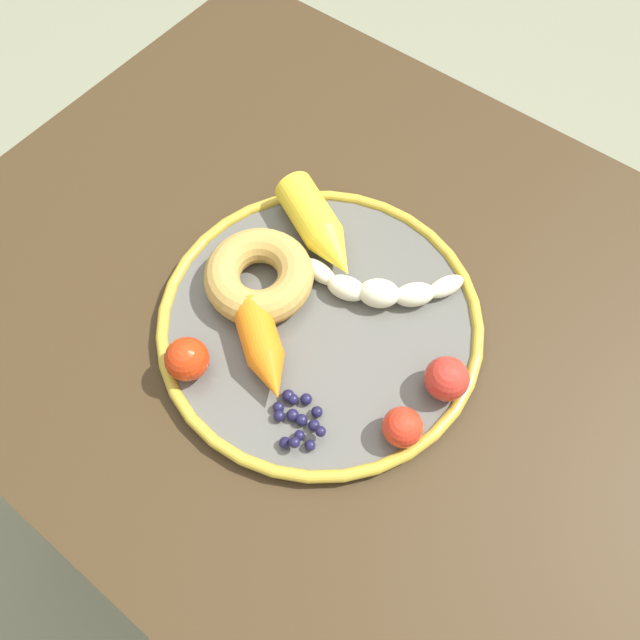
{
  "coord_description": "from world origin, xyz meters",
  "views": [
    {
      "loc": [
        -0.15,
        0.28,
        1.3
      ],
      "look_at": [
        0.03,
        0.04,
        0.74
      ],
      "focal_mm": 35.32,
      "sensor_mm": 36.0,
      "label": 1
    }
  ],
  "objects": [
    {
      "name": "ground_plane",
      "position": [
        0.0,
        0.0,
        0.0
      ],
      "size": [
        6.0,
        6.0,
        0.0
      ],
      "primitive_type": "plane",
      "color": "gray"
    },
    {
      "name": "dining_table",
      "position": [
        0.0,
        0.0,
        0.62
      ],
      "size": [
        0.95,
        0.7,
        0.73
      ],
      "color": "#382916",
      "rests_on": "ground_plane"
    },
    {
      "name": "plate",
      "position": [
        0.03,
        0.04,
        0.74
      ],
      "size": [
        0.33,
        0.33,
        0.02
      ],
      "color": "#53534D",
      "rests_on": "dining_table"
    },
    {
      "name": "banana",
      "position": [
        0.0,
        -0.02,
        0.76
      ],
      "size": [
        0.15,
        0.1,
        0.03
      ],
      "color": "beige",
      "rests_on": "plate"
    },
    {
      "name": "carrot_orange",
      "position": [
        0.05,
        0.11,
        0.76
      ],
      "size": [
        0.11,
        0.09,
        0.04
      ],
      "color": "orange",
      "rests_on": "plate"
    },
    {
      "name": "carrot_yellow",
      "position": [
        0.09,
        -0.04,
        0.76
      ],
      "size": [
        0.13,
        0.09,
        0.04
      ],
      "color": "yellow",
      "rests_on": "plate"
    },
    {
      "name": "donut",
      "position": [
        0.11,
        0.05,
        0.76
      ],
      "size": [
        0.13,
        0.13,
        0.04
      ],
      "primitive_type": "torus",
      "rotation": [
        0.0,
        0.0,
        2.94
      ],
      "color": "#B08B42",
      "rests_on": "plate"
    },
    {
      "name": "blueberry_pile",
      "position": [
        -0.02,
        0.14,
        0.75
      ],
      "size": [
        0.06,
        0.06,
        0.02
      ],
      "color": "#191638",
      "rests_on": "plate"
    },
    {
      "name": "tomato_near",
      "position": [
        0.1,
        0.16,
        0.76
      ],
      "size": [
        0.04,
        0.04,
        0.04
      ],
      "primitive_type": "sphere",
      "color": "red",
      "rests_on": "plate"
    },
    {
      "name": "tomato_mid",
      "position": [
        -0.1,
        0.09,
        0.76
      ],
      "size": [
        0.04,
        0.04,
        0.04
      ],
      "primitive_type": "sphere",
      "color": "red",
      "rests_on": "plate"
    },
    {
      "name": "tomato_far",
      "position": [
        -0.1,
        0.03,
        0.76
      ],
      "size": [
        0.04,
        0.04,
        0.04
      ],
      "primitive_type": "sphere",
      "color": "red",
      "rests_on": "plate"
    }
  ]
}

